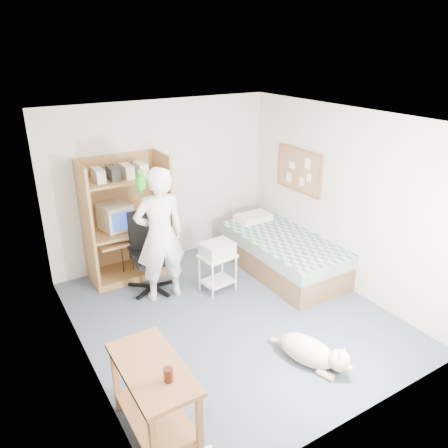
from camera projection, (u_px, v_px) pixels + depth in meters
name	position (u px, v px, depth m)	size (l,w,h in m)	color
floor	(231.00, 315.00, 5.63)	(4.00, 4.00, 0.00)	#404757
wall_back	(163.00, 183.00, 6.72)	(3.60, 0.02, 2.50)	beige
wall_right	(342.00, 199.00, 6.01)	(0.02, 4.00, 2.50)	beige
wall_left	(77.00, 263.00, 4.28)	(0.02, 4.00, 2.50)	beige
ceiling	(233.00, 118.00, 4.66)	(3.60, 4.00, 0.02)	white
computer_hutch	(127.00, 223.00, 6.34)	(1.20, 0.63, 1.80)	brown
bed	(282.00, 253.00, 6.62)	(1.02, 2.02, 0.66)	brown
side_desk	(154.00, 390.00, 3.75)	(0.50, 1.00, 0.75)	brown
corkboard	(299.00, 171.00, 6.63)	(0.04, 0.94, 0.66)	#895E3D
office_chair	(150.00, 262.00, 6.12)	(0.63, 0.63, 1.11)	black
person	(160.00, 235.00, 5.70)	(0.67, 0.44, 1.84)	white
parrot	(141.00, 181.00, 5.32)	(0.14, 0.24, 0.37)	#159418
dog	(312.00, 352.00, 4.71)	(0.51, 0.96, 0.37)	beige
printer_cart	(218.00, 267.00, 6.07)	(0.50, 0.42, 0.55)	white
printer	(217.00, 249.00, 5.96)	(0.42, 0.32, 0.18)	beige
crt_monitor	(115.00, 217.00, 6.22)	(0.45, 0.47, 0.37)	beige
keyboard	(130.00, 237.00, 6.26)	(0.45, 0.16, 0.03)	beige
pencil_cup	(152.00, 220.00, 6.44)	(0.08, 0.08, 0.12)	gold
drink_glass	(168.00, 375.00, 3.47)	(0.08, 0.08, 0.12)	#3C1409
floor_box_b	(171.00, 442.00, 3.80)	(0.18, 0.22, 0.08)	#B3B3AE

